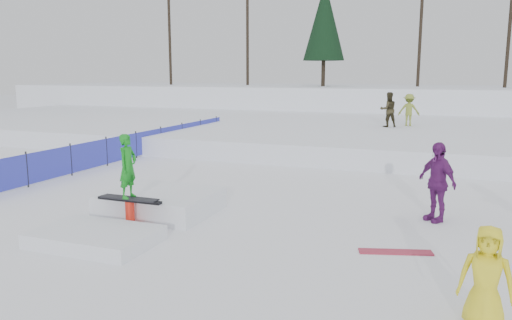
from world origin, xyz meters
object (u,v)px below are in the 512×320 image
(walker_ygreen, at_px, (409,110))
(walker_olive, at_px, (388,110))
(spectator_purple, at_px, (437,182))
(safety_fence, at_px, (136,145))
(spectator_yellow, at_px, (486,278))
(jib_rail_feature, at_px, (145,208))

(walker_ygreen, bearing_deg, walker_olive, 43.68)
(walker_olive, xyz_separation_m, spectator_purple, (2.58, -13.19, -0.72))
(safety_fence, distance_m, spectator_yellow, 15.97)
(safety_fence, xyz_separation_m, walker_ygreen, (9.97, 9.11, 1.05))
(safety_fence, xyz_separation_m, walker_olive, (9.06, 8.22, 1.10))
(spectator_purple, bearing_deg, walker_ygreen, 141.26)
(spectator_purple, bearing_deg, spectator_yellow, -37.19)
(walker_olive, bearing_deg, jib_rail_feature, 51.36)
(walker_ygreen, height_order, spectator_yellow, walker_ygreen)
(spectator_yellow, bearing_deg, walker_olive, 107.11)
(spectator_yellow, height_order, jib_rail_feature, jib_rail_feature)
(walker_ygreen, xyz_separation_m, jib_rail_feature, (-4.72, -16.49, -1.30))
(safety_fence, xyz_separation_m, spectator_purple, (11.64, -4.97, 0.39))
(jib_rail_feature, bearing_deg, walker_olive, 76.30)
(walker_ygreen, bearing_deg, safety_fence, 41.62)
(spectator_purple, distance_m, jib_rail_feature, 6.85)
(walker_olive, height_order, jib_rail_feature, walker_olive)
(spectator_purple, height_order, jib_rail_feature, jib_rail_feature)
(spectator_purple, height_order, spectator_yellow, spectator_purple)
(spectator_purple, relative_size, jib_rail_feature, 0.43)
(walker_ygreen, bearing_deg, spectator_purple, 95.96)
(jib_rail_feature, bearing_deg, spectator_purple, 20.70)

